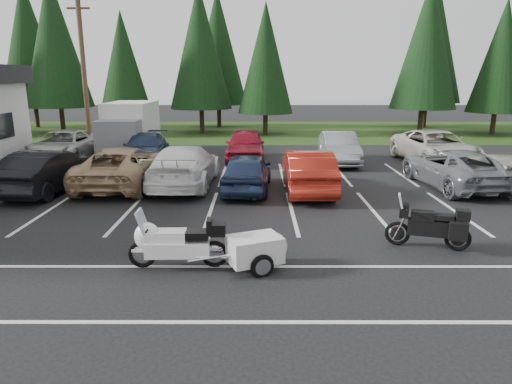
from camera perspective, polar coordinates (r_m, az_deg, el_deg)
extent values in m
plane|color=black|center=(14.11, 2.81, -3.64)|extent=(120.00, 120.00, 0.00)
cube|color=#233C13|center=(37.67, 1.10, 7.62)|extent=(80.00, 16.00, 0.01)
cube|color=slate|center=(68.72, 4.04, 10.56)|extent=(70.00, 50.00, 0.02)
cylinder|color=#473321|center=(27.08, -20.69, 13.70)|extent=(0.26, 0.26, 9.00)
cube|color=#473321|center=(27.30, -21.33, 20.62)|extent=(1.20, 0.10, 0.10)
cube|color=silver|center=(16.03, 2.48, -1.43)|extent=(32.00, 16.00, 0.01)
cylinder|color=#332316|center=(39.44, -23.09, 8.83)|extent=(0.36, 0.36, 2.78)
cone|color=black|center=(39.42, -23.90, 16.89)|extent=(5.10, 5.10, 9.86)
cylinder|color=#332316|center=(36.33, -15.80, 8.52)|extent=(0.36, 0.36, 2.11)
cone|color=black|center=(36.19, -16.27, 15.18)|extent=(3.87, 3.87, 7.48)
cylinder|color=#332316|center=(36.70, -6.79, 9.40)|extent=(0.36, 0.36, 2.62)
cone|color=black|center=(36.64, -7.04, 17.57)|extent=(4.80, 4.80, 9.27)
cylinder|color=#332316|center=(35.17, 1.18, 8.99)|extent=(0.36, 0.36, 2.26)
cone|color=black|center=(35.05, 1.22, 16.36)|extent=(4.14, 4.14, 7.99)
cylinder|color=#332316|center=(37.83, 19.89, 8.86)|extent=(0.36, 0.36, 2.69)
cone|color=black|center=(37.79, 20.60, 16.98)|extent=(4.93, 4.93, 9.52)
cylinder|color=#332316|center=(39.76, 27.56, 8.06)|extent=(0.36, 0.36, 2.33)
cone|color=black|center=(39.66, 28.35, 14.74)|extent=(4.27, 4.27, 8.24)
cylinder|color=#332316|center=(44.90, -25.78, 9.14)|extent=(0.36, 0.36, 2.88)
cone|color=black|center=(44.90, -26.60, 16.45)|extent=(5.28, 5.28, 10.20)
cylinder|color=#332316|center=(41.16, -4.64, 10.03)|extent=(0.36, 0.36, 2.71)
cone|color=black|center=(41.13, -4.79, 17.58)|extent=(4.97, 4.97, 9.61)
cylinder|color=#332316|center=(42.91, 20.36, 9.56)|extent=(0.36, 0.36, 3.00)
cone|color=black|center=(42.93, 21.08, 17.55)|extent=(5.50, 5.50, 10.62)
imported|color=black|center=(19.23, -24.58, 2.41)|extent=(2.23, 5.11, 1.63)
imported|color=tan|center=(19.18, -16.38, 3.07)|extent=(2.69, 5.82, 1.62)
imported|color=white|center=(18.64, -8.92, 3.25)|extent=(2.55, 5.83, 1.67)
imported|color=#1D2949|center=(17.64, -1.15, 2.52)|extent=(2.07, 4.52, 1.50)
imported|color=#A02014|center=(17.60, 6.50, 2.61)|extent=(1.73, 4.92, 1.62)
imported|color=slate|center=(19.96, 23.51, 2.76)|extent=(3.09, 5.74, 1.53)
imported|color=#ADA89E|center=(20.77, 27.97, 2.42)|extent=(2.13, 4.75, 1.35)
imported|color=#B9B9B7|center=(26.07, -22.93, 5.32)|extent=(2.67, 5.76, 1.60)
imported|color=#1D2A48|center=(24.40, -13.68, 5.34)|extent=(2.38, 5.15, 1.46)
imported|color=maroon|center=(24.05, -1.35, 5.85)|extent=(2.00, 4.89, 1.66)
imported|color=gray|center=(23.86, 10.35, 5.44)|extent=(1.78, 4.77, 1.56)
imported|color=beige|center=(25.03, 21.53, 5.21)|extent=(3.34, 6.25, 1.67)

